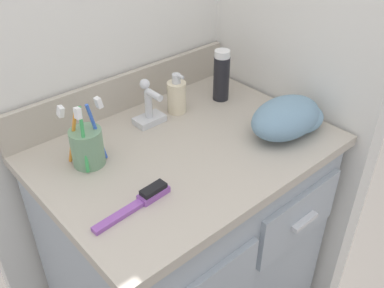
{
  "coord_description": "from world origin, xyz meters",
  "views": [
    {
      "loc": [
        -0.63,
        -0.74,
        1.46
      ],
      "look_at": [
        0.0,
        -0.03,
        0.81
      ],
      "focal_mm": 40.0,
      "sensor_mm": 36.0,
      "label": 1
    }
  ],
  "objects": [
    {
      "name": "soap_dispenser",
      "position": [
        0.1,
        0.16,
        0.84
      ],
      "size": [
        0.06,
        0.06,
        0.13
      ],
      "color": "beige",
      "rests_on": "vanity"
    },
    {
      "name": "sink_faucet",
      "position": [
        0.0,
        0.16,
        0.84
      ],
      "size": [
        0.09,
        0.09,
        0.14
      ],
      "color": "silver",
      "rests_on": "vanity"
    },
    {
      "name": "shaving_cream_can",
      "position": [
        0.26,
        0.13,
        0.87
      ],
      "size": [
        0.05,
        0.05,
        0.17
      ],
      "color": "black",
      "rests_on": "vanity"
    },
    {
      "name": "wall_back",
      "position": [
        0.0,
        0.34,
        1.1
      ],
      "size": [
        0.98,
        0.08,
        2.2
      ],
      "primitive_type": "cube",
      "color": "silver",
      "rests_on": "ground_plane"
    },
    {
      "name": "toothbrush_cup",
      "position": [
        -0.24,
        0.1,
        0.84
      ],
      "size": [
        0.09,
        0.09,
        0.19
      ],
      "color": "gray",
      "rests_on": "vanity"
    },
    {
      "name": "vanity",
      "position": [
        -0.0,
        -0.0,
        0.41
      ],
      "size": [
        0.8,
        0.6,
        0.79
      ],
      "color": "#9EA8B2",
      "rests_on": "ground_plane"
    },
    {
      "name": "hairbrush",
      "position": [
        -0.23,
        -0.11,
        0.8
      ],
      "size": [
        0.21,
        0.04,
        0.03
      ],
      "rotation": [
        0.0,
        0.0,
        0.07
      ],
      "color": "purple",
      "rests_on": "vanity"
    },
    {
      "name": "hand_towel",
      "position": [
        0.27,
        -0.14,
        0.84
      ],
      "size": [
        0.24,
        0.15,
        0.1
      ],
      "color": "#6B8EA8",
      "rests_on": "vanity"
    },
    {
      "name": "backsplash",
      "position": [
        0.0,
        0.28,
        0.85
      ],
      "size": [
        0.8,
        0.02,
        0.12
      ],
      "color": "#B2A899",
      "rests_on": "vanity"
    },
    {
      "name": "wall_right",
      "position": [
        0.45,
        0.0,
        1.1
      ],
      "size": [
        0.08,
        0.66,
        2.2
      ],
      "primitive_type": "cube",
      "color": "silver",
      "rests_on": "ground_plane"
    }
  ]
}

